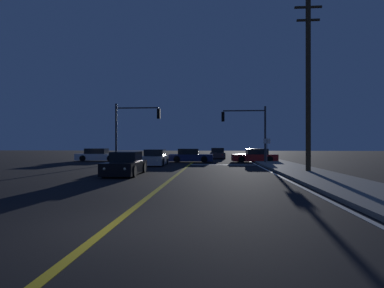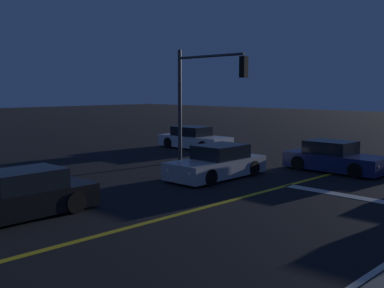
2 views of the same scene
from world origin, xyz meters
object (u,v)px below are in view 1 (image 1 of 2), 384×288
Objects in this scene: car_parked_curb_red at (255,156)px; car_mid_block_navy at (191,156)px; traffic_signal_near_right at (248,125)px; street_sign_corner at (267,147)px; car_lead_oncoming_charcoal at (217,154)px; traffic_signal_far_left at (132,123)px; car_side_waiting_black at (126,165)px; car_following_oncoming_silver at (155,158)px; car_far_approaching_white at (99,156)px; utility_pole_right at (308,82)px.

car_parked_curb_red and car_mid_block_navy have the same top height.
car_parked_curb_red is at bearing -111.05° from traffic_signal_near_right.
traffic_signal_near_right is at bearing 113.87° from street_sign_corner.
street_sign_corner is (1.24, -2.80, -2.02)m from traffic_signal_near_right.
car_lead_oncoming_charcoal is 8.44m from car_mid_block_navy.
car_lead_oncoming_charcoal is 13.94m from traffic_signal_far_left.
car_mid_block_navy is (2.76, 13.06, 0.00)m from car_side_waiting_black.
street_sign_corner reaches higher than car_following_oncoming_silver.
car_parked_curb_red and car_far_approaching_white have the same top height.
car_side_waiting_black is 12.84m from street_sign_corner.
utility_pole_right is at bearing -74.95° from car_lead_oncoming_charcoal.
car_mid_block_navy is 1.90× the size of street_sign_corner.
car_lead_oncoming_charcoal is at bearing 23.82° from car_parked_curb_red.
car_lead_oncoming_charcoal is 0.92× the size of car_following_oncoming_silver.
car_side_waiting_black and car_lead_oncoming_charcoal have the same top height.
traffic_signal_near_right reaches higher than car_side_waiting_black.
traffic_signal_near_right is 10.71m from traffic_signal_far_left.
car_following_oncoming_silver and car_mid_block_navy have the same top height.
traffic_signal_near_right is at bearing -162.01° from car_following_oncoming_silver.
car_following_oncoming_silver is at bearing -29.49° from car_mid_block_navy.
traffic_signal_near_right is (15.49, -2.95, 2.99)m from car_far_approaching_white.
utility_pole_right is (10.95, 1.76, 5.02)m from car_side_waiting_black.
car_parked_curb_red is at bearing 85.50° from car_far_approaching_white.
utility_pole_right is at bearing 105.43° from traffic_signal_near_right.
car_following_oncoming_silver is (-9.12, -5.24, 0.00)m from car_parked_curb_red.
car_mid_block_navy is at bearing -121.69° from car_following_oncoming_silver.
traffic_signal_far_left is (-11.49, -3.66, 3.11)m from car_parked_curb_red.
car_parked_curb_red is 0.42× the size of utility_pole_right.
car_following_oncoming_silver is 4.21m from traffic_signal_far_left.
traffic_signal_far_left reaches higher than car_far_approaching_white.
car_far_approaching_white is 0.86× the size of traffic_signal_far_left.
car_far_approaching_white and car_mid_block_navy have the same top height.
car_following_oncoming_silver is (0.06, 8.35, 0.00)m from car_side_waiting_black.
car_mid_block_navy is at bearing -104.25° from car_side_waiting_black.
car_following_oncoming_silver is at bearing 48.58° from car_far_approaching_white.
car_side_waiting_black is 21.75m from car_lead_oncoming_charcoal.
car_mid_block_navy is at bearing 92.17° from car_parked_curb_red.
car_side_waiting_black is 10.65m from traffic_signal_far_left.
street_sign_corner is (0.37, -5.06, 0.97)m from car_parked_curb_red.
car_parked_curb_red is 6.44m from car_mid_block_navy.
car_far_approaching_white and car_following_oncoming_silver have the same top height.
car_side_waiting_black is at bearing -11.59° from car_mid_block_navy.
car_parked_curb_red is 3.85m from traffic_signal_near_right.
car_side_waiting_black is at bearing 24.61° from car_far_approaching_white.
car_lead_oncoming_charcoal and car_mid_block_navy have the same top height.
utility_pole_right is (10.89, -6.59, 5.02)m from car_following_oncoming_silver.
street_sign_corner is (9.49, 0.18, 0.97)m from car_following_oncoming_silver.
traffic_signal_near_right is 0.49× the size of utility_pole_right.
car_side_waiting_black and car_far_approaching_white have the same top height.
traffic_signal_near_right reaches higher than street_sign_corner.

